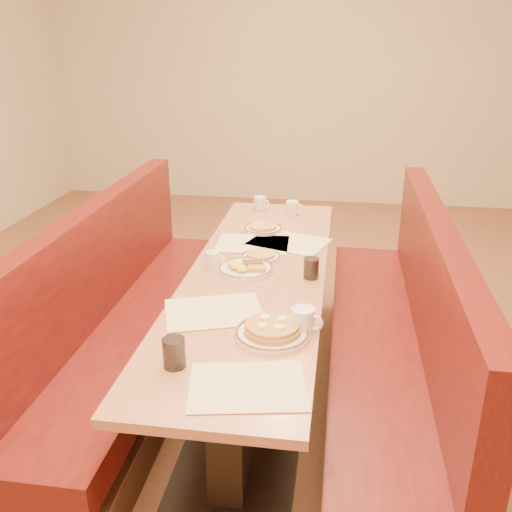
# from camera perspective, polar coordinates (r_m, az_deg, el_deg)

# --- Properties ---
(ground) EXTENTS (8.00, 8.00, 0.00)m
(ground) POSITION_cam_1_polar(r_m,az_deg,el_deg) (3.30, 0.04, -13.77)
(ground) COLOR #9E6647
(ground) RESTS_ON ground
(room_envelope) EXTENTS (6.04, 8.04, 2.82)m
(room_envelope) POSITION_cam_1_polar(r_m,az_deg,el_deg) (2.68, 0.05, 22.11)
(room_envelope) COLOR beige
(room_envelope) RESTS_ON ground
(diner_table) EXTENTS (0.70, 2.50, 0.75)m
(diner_table) POSITION_cam_1_polar(r_m,az_deg,el_deg) (3.09, 0.04, -8.12)
(diner_table) COLOR black
(diner_table) RESTS_ON ground
(booth_left) EXTENTS (0.55, 2.50, 1.05)m
(booth_left) POSITION_cam_1_polar(r_m,az_deg,el_deg) (3.28, -12.83, -7.15)
(booth_left) COLOR #4C3326
(booth_left) RESTS_ON ground
(booth_right) EXTENTS (0.55, 2.50, 1.05)m
(booth_right) POSITION_cam_1_polar(r_m,az_deg,el_deg) (3.09, 13.76, -9.11)
(booth_right) COLOR #4C3326
(booth_right) RESTS_ON ground
(placemat_near_left) EXTENTS (0.50, 0.44, 0.00)m
(placemat_near_left) POSITION_cam_1_polar(r_m,az_deg,el_deg) (2.54, -4.22, -5.54)
(placemat_near_left) COLOR #FFF0C7
(placemat_near_left) RESTS_ON diner_table
(placemat_near_right) EXTENTS (0.46, 0.37, 0.00)m
(placemat_near_right) POSITION_cam_1_polar(r_m,az_deg,el_deg) (2.04, -0.85, -12.88)
(placemat_near_right) COLOR #FFF0C7
(placemat_near_right) RESTS_ON diner_table
(placemat_far_left) EXTENTS (0.43, 0.33, 0.00)m
(placemat_far_left) POSITION_cam_1_polar(r_m,az_deg,el_deg) (3.31, -0.33, 1.24)
(placemat_far_left) COLOR #FFF0C7
(placemat_far_left) RESTS_ON diner_table
(placemat_far_right) EXTENTS (0.51, 0.45, 0.00)m
(placemat_far_right) POSITION_cam_1_polar(r_m,az_deg,el_deg) (3.35, 3.30, 1.43)
(placemat_far_right) COLOR #FFF0C7
(placemat_far_right) RESTS_ON diner_table
(pancake_plate) EXTENTS (0.31, 0.31, 0.07)m
(pancake_plate) POSITION_cam_1_polar(r_m,az_deg,el_deg) (2.33, 1.62, -7.52)
(pancake_plate) COLOR white
(pancake_plate) RESTS_ON diner_table
(eggs_plate) EXTENTS (0.29, 0.29, 0.06)m
(eggs_plate) POSITION_cam_1_polar(r_m,az_deg,el_deg) (2.94, -1.09, -1.19)
(eggs_plate) COLOR white
(eggs_plate) RESTS_ON diner_table
(extra_plate_mid) EXTENTS (0.22, 0.22, 0.04)m
(extra_plate_mid) POSITION_cam_1_polar(r_m,az_deg,el_deg) (3.10, 0.47, -0.01)
(extra_plate_mid) COLOR white
(extra_plate_mid) RESTS_ON diner_table
(extra_plate_far) EXTENTS (0.24, 0.24, 0.05)m
(extra_plate_far) POSITION_cam_1_polar(r_m,az_deg,el_deg) (3.54, 0.69, 2.82)
(extra_plate_far) COLOR white
(extra_plate_far) RESTS_ON diner_table
(coffee_mug_a) EXTENTS (0.14, 0.10, 0.10)m
(coffee_mug_a) POSITION_cam_1_polar(r_m,az_deg,el_deg) (2.36, 4.81, -6.38)
(coffee_mug_a) COLOR white
(coffee_mug_a) RESTS_ON diner_table
(coffee_mug_b) EXTENTS (0.11, 0.07, 0.08)m
(coffee_mug_b) POSITION_cam_1_polar(r_m,az_deg,el_deg) (3.00, -4.32, -0.28)
(coffee_mug_b) COLOR white
(coffee_mug_b) RESTS_ON diner_table
(coffee_mug_c) EXTENTS (0.12, 0.08, 0.09)m
(coffee_mug_c) POSITION_cam_1_polar(r_m,az_deg,el_deg) (3.86, 3.67, 4.84)
(coffee_mug_c) COLOR white
(coffee_mug_c) RESTS_ON diner_table
(coffee_mug_d) EXTENTS (0.12, 0.09, 0.09)m
(coffee_mug_d) POSITION_cam_1_polar(r_m,az_deg,el_deg) (3.95, 0.43, 5.31)
(coffee_mug_d) COLOR white
(coffee_mug_d) RESTS_ON diner_table
(soda_tumbler_near) EXTENTS (0.08, 0.08, 0.12)m
(soda_tumbler_near) POSITION_cam_1_polar(r_m,az_deg,el_deg) (2.14, -8.20, -9.56)
(soda_tumbler_near) COLOR black
(soda_tumbler_near) RESTS_ON diner_table
(soda_tumbler_mid) EXTENTS (0.08, 0.08, 0.11)m
(soda_tumbler_mid) POSITION_cam_1_polar(r_m,az_deg,el_deg) (2.86, 5.54, -1.22)
(soda_tumbler_mid) COLOR black
(soda_tumbler_mid) RESTS_ON diner_table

